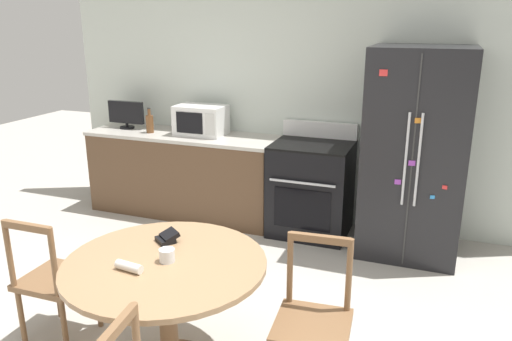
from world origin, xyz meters
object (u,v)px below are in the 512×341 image
(oven_range, at_px, (311,188))
(microwave, at_px, (201,120))
(candle_glass, at_px, (166,256))
(dining_chair_left, at_px, (54,280))
(counter_bottle, at_px, (150,123))
(countertop_tv, at_px, (126,114))
(dining_chair_right, at_px, (313,322))
(refrigerator, at_px, (415,153))
(wallet, at_px, (167,237))

(oven_range, height_order, microwave, microwave)
(microwave, distance_m, candle_glass, 2.58)
(microwave, distance_m, dining_chair_left, 2.45)
(counter_bottle, bearing_deg, oven_range, 1.70)
(counter_bottle, bearing_deg, countertop_tv, 164.45)
(dining_chair_right, bearing_deg, refrigerator, -104.92)
(dining_chair_right, relative_size, candle_glass, 10.00)
(oven_range, bearing_deg, counter_bottle, -178.30)
(refrigerator, distance_m, wallet, 2.42)
(refrigerator, height_order, wallet, refrigerator)
(oven_range, relative_size, dining_chair_right, 1.20)
(dining_chair_right, height_order, wallet, dining_chair_right)
(oven_range, xyz_separation_m, counter_bottle, (-1.78, -0.05, 0.53))
(refrigerator, distance_m, microwave, 2.18)
(counter_bottle, bearing_deg, dining_chair_left, -74.03)
(refrigerator, height_order, counter_bottle, refrigerator)
(oven_range, relative_size, wallet, 6.23)
(oven_range, relative_size, dining_chair_left, 1.20)
(dining_chair_right, xyz_separation_m, candle_glass, (-0.84, -0.14, 0.33))
(refrigerator, bearing_deg, wallet, -123.87)
(microwave, bearing_deg, refrigerator, -3.46)
(dining_chair_left, bearing_deg, refrigerator, 45.98)
(countertop_tv, xyz_separation_m, counter_bottle, (0.36, -0.10, -0.06))
(oven_range, bearing_deg, microwave, 177.22)
(counter_bottle, relative_size, dining_chair_left, 0.30)
(refrigerator, distance_m, counter_bottle, 2.73)
(oven_range, relative_size, microwave, 2.10)
(dining_chair_right, height_order, candle_glass, dining_chair_right)
(refrigerator, relative_size, counter_bottle, 6.90)
(counter_bottle, relative_size, candle_glass, 2.99)
(oven_range, bearing_deg, dining_chair_right, -75.17)
(counter_bottle, distance_m, candle_glass, 2.73)
(countertop_tv, distance_m, dining_chair_right, 3.57)
(refrigerator, height_order, dining_chair_left, refrigerator)
(microwave, height_order, countertop_tv, microwave)
(microwave, bearing_deg, candle_glass, -68.07)
(microwave, distance_m, counter_bottle, 0.57)
(microwave, xyz_separation_m, dining_chair_right, (1.80, -2.23, -0.62))
(refrigerator, relative_size, dining_chair_left, 2.06)
(microwave, bearing_deg, counter_bottle, -168.61)
(refrigerator, height_order, countertop_tv, refrigerator)
(dining_chair_right, relative_size, wallet, 5.20)
(counter_bottle, bearing_deg, microwave, 11.39)
(dining_chair_left, height_order, candle_glass, dining_chair_left)
(countertop_tv, height_order, counter_bottle, countertop_tv)
(countertop_tv, xyz_separation_m, candle_glass, (1.88, -2.36, -0.30))
(microwave, distance_m, countertop_tv, 0.92)
(dining_chair_left, bearing_deg, candle_glass, -1.63)
(counter_bottle, relative_size, wallet, 1.55)
(microwave, relative_size, dining_chair_left, 0.57)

